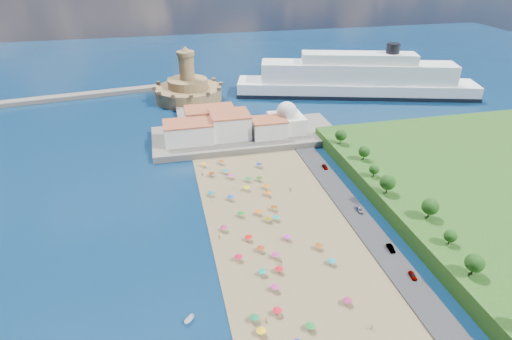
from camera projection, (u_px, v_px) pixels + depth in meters
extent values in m
plane|color=#071938|center=(261.00, 225.00, 145.86)|extent=(700.00, 700.00, 0.00)
cube|color=#59544C|center=(246.00, 136.00, 209.89)|extent=(90.00, 36.00, 3.00)
cube|color=#59544C|center=(194.00, 115.00, 235.71)|extent=(18.00, 70.00, 2.40)
cube|color=#59544C|center=(21.00, 102.00, 254.76)|extent=(199.03, 34.77, 2.60)
cube|color=silver|center=(188.00, 133.00, 198.03)|extent=(22.00, 14.00, 9.00)
cube|color=silver|center=(230.00, 125.00, 203.28)|extent=(18.00, 16.00, 11.00)
cube|color=silver|center=(269.00, 128.00, 204.14)|extent=(16.00, 12.00, 8.00)
cube|color=silver|center=(210.00, 119.00, 212.23)|extent=(24.00, 14.00, 10.00)
cube|color=silver|center=(286.00, 123.00, 209.58)|extent=(16.00, 16.00, 8.00)
sphere|color=silver|center=(287.00, 112.00, 206.75)|extent=(10.00, 10.00, 10.00)
cylinder|color=silver|center=(287.00, 104.00, 204.96)|extent=(1.20, 1.20, 1.60)
cylinder|color=#9C754E|center=(188.00, 94.00, 260.18)|extent=(40.00, 40.00, 8.00)
cylinder|color=#9C754E|center=(188.00, 83.00, 257.12)|extent=(24.00, 24.00, 5.00)
cylinder|color=#9C754E|center=(186.00, 68.00, 252.65)|extent=(9.00, 9.00, 14.00)
cylinder|color=#9C754E|center=(185.00, 54.00, 248.79)|extent=(10.40, 10.40, 2.40)
cone|color=#9C754E|center=(185.00, 49.00, 247.52)|extent=(6.00, 6.00, 3.00)
cube|color=black|center=(355.00, 93.00, 269.44)|extent=(148.38, 62.25, 2.38)
cube|color=white|center=(355.00, 89.00, 267.92)|extent=(147.31, 61.59, 8.83)
cube|color=white|center=(357.00, 72.00, 263.08)|extent=(117.96, 49.65, 11.77)
cube|color=white|center=(359.00, 58.00, 258.92)|extent=(69.76, 32.26, 5.88)
cylinder|color=black|center=(393.00, 48.00, 255.24)|extent=(7.85, 7.85, 5.88)
cylinder|color=gray|center=(275.00, 288.00, 117.53)|extent=(0.07, 0.07, 2.00)
cone|color=#C0297C|center=(275.00, 286.00, 117.10)|extent=(2.50, 2.50, 0.60)
cylinder|color=gray|center=(259.00, 165.00, 182.54)|extent=(0.07, 0.07, 2.00)
cone|color=#0B3096|center=(259.00, 163.00, 182.11)|extent=(2.50, 2.50, 0.60)
cylinder|color=gray|center=(274.00, 208.00, 152.96)|extent=(0.07, 0.07, 2.00)
cone|color=#7E3D0B|center=(274.00, 206.00, 152.53)|extent=(2.50, 2.50, 0.60)
cylinder|color=gray|center=(319.00, 247.00, 133.60)|extent=(0.07, 0.07, 2.00)
cone|color=#A1430E|center=(319.00, 245.00, 133.17)|extent=(2.50, 2.50, 0.60)
cylinder|color=gray|center=(249.00, 238.00, 137.45)|extent=(0.07, 0.07, 2.00)
cone|color=red|center=(249.00, 236.00, 137.03)|extent=(2.50, 2.50, 0.60)
cylinder|color=gray|center=(211.00, 194.00, 161.64)|extent=(0.07, 0.07, 2.00)
cone|color=#0E6F83|center=(211.00, 192.00, 161.22)|extent=(2.50, 2.50, 0.60)
cylinder|color=gray|center=(258.00, 213.00, 150.48)|extent=(0.07, 0.07, 2.00)
cone|color=#E1620A|center=(258.00, 211.00, 150.06)|extent=(2.50, 2.50, 0.60)
cylinder|color=gray|center=(221.00, 162.00, 185.05)|extent=(0.07, 0.07, 2.00)
cone|color=#9F470E|center=(221.00, 160.00, 184.62)|extent=(2.50, 2.50, 0.60)
cylinder|color=gray|center=(279.00, 270.00, 124.05)|extent=(0.07, 0.07, 2.00)
cone|color=red|center=(279.00, 268.00, 123.63)|extent=(2.50, 2.50, 0.60)
cylinder|color=gray|center=(332.00, 262.00, 127.18)|extent=(0.07, 0.07, 2.00)
cone|color=teal|center=(332.00, 260.00, 126.75)|extent=(2.50, 2.50, 0.60)
cylinder|color=gray|center=(225.00, 172.00, 177.46)|extent=(0.07, 0.07, 2.00)
cone|color=#107B95|center=(225.00, 170.00, 177.04)|extent=(2.50, 2.50, 0.60)
cylinder|color=gray|center=(224.00, 229.00, 142.05)|extent=(0.07, 0.07, 2.00)
cone|color=#A32250|center=(224.00, 227.00, 141.62)|extent=(2.50, 2.50, 0.60)
cylinder|color=gray|center=(255.00, 319.00, 108.02)|extent=(0.07, 0.07, 2.00)
cone|color=#14723C|center=(255.00, 316.00, 107.59)|extent=(2.50, 2.50, 0.60)
cylinder|color=gray|center=(230.00, 198.00, 159.11)|extent=(0.07, 0.07, 2.00)
cone|color=#0E46BA|center=(230.00, 196.00, 158.69)|extent=(2.50, 2.50, 0.60)
cylinder|color=gray|center=(247.00, 188.00, 165.30)|extent=(0.07, 0.07, 2.00)
cone|color=yellow|center=(247.00, 186.00, 164.88)|extent=(2.50, 2.50, 0.60)
cylinder|color=gray|center=(268.00, 220.00, 146.51)|extent=(0.07, 0.07, 2.00)
cone|color=#7B6A0B|center=(268.00, 218.00, 146.08)|extent=(2.50, 2.50, 0.60)
cylinder|color=gray|center=(248.00, 180.00, 171.41)|extent=(0.07, 0.07, 2.00)
cone|color=#157B2E|center=(248.00, 178.00, 170.99)|extent=(2.50, 2.50, 0.60)
cylinder|color=gray|center=(231.00, 177.00, 173.68)|extent=(0.07, 0.07, 2.00)
cone|color=#CC2B8F|center=(231.00, 175.00, 173.25)|extent=(2.50, 2.50, 0.60)
cylinder|color=gray|center=(347.00, 302.00, 113.16)|extent=(0.07, 0.07, 2.00)
cone|color=#9B2154|center=(348.00, 299.00, 112.74)|extent=(2.50, 2.50, 0.60)
cylinder|color=gray|center=(277.00, 312.00, 110.04)|extent=(0.07, 0.07, 2.00)
cone|color=red|center=(277.00, 309.00, 109.62)|extent=(2.50, 2.50, 0.60)
cylinder|color=gray|center=(310.00, 327.00, 105.66)|extent=(0.07, 0.07, 2.00)
cone|color=#167D2B|center=(311.00, 325.00, 105.24)|extent=(2.50, 2.50, 0.60)
cylinder|color=gray|center=(203.00, 165.00, 183.06)|extent=(0.07, 0.07, 2.00)
cone|color=#FBA20B|center=(203.00, 163.00, 182.64)|extent=(2.50, 2.50, 0.60)
cylinder|color=gray|center=(268.00, 194.00, 161.79)|extent=(0.07, 0.07, 2.00)
cone|color=orange|center=(268.00, 192.00, 161.36)|extent=(2.50, 2.50, 0.60)
cylinder|color=gray|center=(212.00, 175.00, 175.23)|extent=(0.07, 0.07, 2.00)
cone|color=maroon|center=(212.00, 173.00, 174.80)|extent=(2.50, 2.50, 0.60)
cylinder|color=gray|center=(287.00, 238.00, 137.66)|extent=(0.07, 0.07, 2.00)
cone|color=#C029AA|center=(287.00, 236.00, 137.23)|extent=(2.50, 2.50, 0.60)
cylinder|color=gray|center=(241.00, 215.00, 149.45)|extent=(0.07, 0.07, 2.00)
cone|color=#167C1D|center=(241.00, 212.00, 149.02)|extent=(2.50, 2.50, 0.60)
cylinder|color=gray|center=(239.00, 258.00, 128.81)|extent=(0.07, 0.07, 2.00)
cone|color=#B30E2F|center=(239.00, 256.00, 128.39)|extent=(2.50, 2.50, 0.60)
cylinder|color=gray|center=(261.00, 249.00, 132.55)|extent=(0.07, 0.07, 2.00)
cone|color=#99330D|center=(261.00, 247.00, 132.12)|extent=(2.50, 2.50, 0.60)
cylinder|color=gray|center=(263.00, 273.00, 123.09)|extent=(0.07, 0.07, 2.00)
cone|color=#0F8A71|center=(263.00, 270.00, 122.66)|extent=(2.50, 2.50, 0.60)
cylinder|color=gray|center=(266.00, 187.00, 166.31)|extent=(0.07, 0.07, 2.00)
cone|color=orange|center=(266.00, 185.00, 165.89)|extent=(2.50, 2.50, 0.60)
cylinder|color=gray|center=(275.00, 256.00, 129.75)|extent=(0.07, 0.07, 2.00)
cone|color=#B32677|center=(276.00, 254.00, 129.32)|extent=(2.50, 2.50, 0.60)
cylinder|color=gray|center=(261.00, 332.00, 104.34)|extent=(0.07, 0.07, 2.00)
cone|color=yellow|center=(261.00, 330.00, 103.92)|extent=(2.50, 2.50, 0.60)
cylinder|color=gray|center=(259.00, 179.00, 171.94)|extent=(0.07, 0.07, 2.00)
cone|color=#216612|center=(259.00, 177.00, 171.52)|extent=(2.50, 2.50, 0.60)
cylinder|color=gray|center=(276.00, 219.00, 147.31)|extent=(0.07, 0.07, 2.00)
cone|color=#109A92|center=(276.00, 216.00, 146.88)|extent=(2.50, 2.50, 0.60)
imported|color=tan|center=(372.00, 327.00, 105.89)|extent=(1.06, 1.12, 1.86)
imported|color=tan|center=(234.00, 187.00, 166.34)|extent=(1.05, 1.07, 1.75)
imported|color=tan|center=(262.00, 168.00, 181.06)|extent=(1.17, 1.15, 1.62)
imported|color=tan|center=(281.00, 262.00, 127.19)|extent=(0.82, 1.04, 1.87)
imported|color=tan|center=(212.00, 201.00, 157.28)|extent=(1.30, 0.96, 1.79)
imported|color=tan|center=(266.00, 319.00, 108.09)|extent=(1.29, 1.63, 1.74)
imported|color=tan|center=(219.00, 237.00, 138.47)|extent=(0.98, 0.96, 1.60)
imported|color=tan|center=(290.00, 190.00, 164.76)|extent=(0.76, 1.70, 1.78)
imported|color=tan|center=(202.00, 174.00, 175.64)|extent=(1.06, 0.87, 1.69)
imported|color=white|center=(189.00, 320.00, 108.49)|extent=(3.48, 3.63, 1.41)
imported|color=gray|center=(360.00, 210.00, 152.06)|extent=(1.93, 4.45, 1.28)
imported|color=gray|center=(413.00, 275.00, 122.02)|extent=(1.85, 3.74, 1.23)
imported|color=gray|center=(325.00, 167.00, 181.09)|extent=(1.67, 4.12, 1.40)
imported|color=gray|center=(391.00, 248.00, 132.88)|extent=(1.68, 4.18, 1.35)
cylinder|color=#382314|center=(473.00, 270.00, 114.94)|extent=(0.50, 0.50, 2.85)
sphere|color=#14380F|center=(475.00, 263.00, 113.73)|extent=(5.14, 5.14, 5.14)
cylinder|color=#382314|center=(449.00, 241.00, 126.75)|extent=(0.50, 0.50, 2.16)
sphere|color=#14380F|center=(451.00, 236.00, 125.84)|extent=(3.89, 3.89, 3.89)
cylinder|color=#382314|center=(429.00, 214.00, 138.81)|extent=(0.50, 0.50, 3.05)
sphere|color=#14380F|center=(430.00, 206.00, 137.52)|extent=(5.49, 5.49, 5.49)
cylinder|color=#382314|center=(387.00, 189.00, 152.46)|extent=(0.50, 0.50, 3.17)
sphere|color=#14380F|center=(388.00, 182.00, 151.11)|extent=(5.70, 5.70, 5.70)
cylinder|color=#382314|center=(374.00, 174.00, 163.57)|extent=(0.50, 0.50, 2.16)
sphere|color=#14380F|center=(374.00, 169.00, 162.65)|extent=(3.89, 3.89, 3.89)
cylinder|color=#382314|center=(364.00, 157.00, 176.15)|extent=(0.50, 0.50, 2.65)
sphere|color=#14380F|center=(364.00, 151.00, 175.03)|extent=(4.77, 4.77, 4.77)
cylinder|color=#382314|center=(340.00, 140.00, 190.29)|extent=(0.50, 0.50, 2.89)
sphere|color=#14380F|center=(341.00, 135.00, 189.07)|extent=(5.21, 5.21, 5.21)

